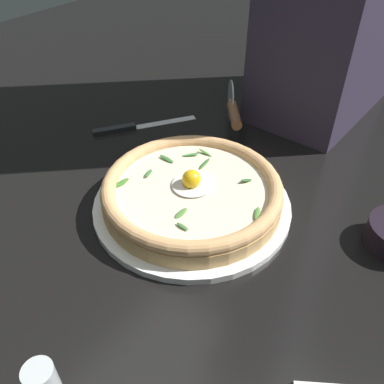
% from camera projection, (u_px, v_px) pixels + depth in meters
% --- Properties ---
extents(ground_plane, '(2.40, 2.40, 0.03)m').
position_uv_depth(ground_plane, '(217.00, 210.00, 0.70)').
color(ground_plane, black).
rests_on(ground_plane, ground).
extents(pizza_plate, '(0.33, 0.33, 0.01)m').
position_uv_depth(pizza_plate, '(192.00, 204.00, 0.68)').
color(pizza_plate, white).
rests_on(pizza_plate, ground).
extents(pizza, '(0.30, 0.30, 0.06)m').
position_uv_depth(pizza, '(192.00, 191.00, 0.66)').
color(pizza, '#DEAB68').
rests_on(pizza, pizza_plate).
extents(pizza_cutter, '(0.13, 0.11, 0.09)m').
position_uv_depth(pizza_cutter, '(233.00, 109.00, 0.86)').
color(pizza_cutter, silver).
rests_on(pizza_cutter, ground).
extents(table_knife, '(0.20, 0.15, 0.01)m').
position_uv_depth(table_knife, '(130.00, 127.00, 0.88)').
color(table_knife, silver).
rests_on(table_knife, ground).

